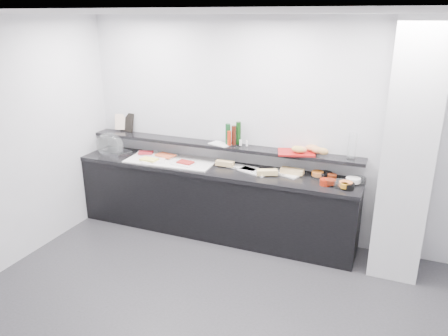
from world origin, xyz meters
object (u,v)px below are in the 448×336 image
at_px(cloche_base, 116,152).
at_px(framed_print, 127,122).
at_px(sandwich_plate_mid, 254,172).
at_px(carafe, 352,146).
at_px(condiment_tray, 220,144).
at_px(bread_tray, 296,152).

xyz_separation_m(cloche_base, framed_print, (0.02, 0.27, 0.36)).
bearing_deg(sandwich_plate_mid, framed_print, -168.25).
height_order(cloche_base, carafe, carafe).
xyz_separation_m(cloche_base, carafe, (3.08, 0.16, 0.38)).
distance_m(sandwich_plate_mid, carafe, 1.18).
bearing_deg(framed_print, cloche_base, -80.85).
relative_size(cloche_base, condiment_tray, 1.39).
height_order(sandwich_plate_mid, framed_print, framed_print).
relative_size(sandwich_plate_mid, condiment_tray, 1.41).
bearing_deg(condiment_tray, framed_print, -167.26).
height_order(condiment_tray, bread_tray, bread_tray).
bearing_deg(bread_tray, framed_print, 160.48).
bearing_deg(condiment_tray, carafe, 18.36).
bearing_deg(framed_print, sandwich_plate_mid, 6.07).
height_order(cloche_base, framed_print, framed_print).
distance_m(cloche_base, sandwich_plate_mid, 1.99).
xyz_separation_m(sandwich_plate_mid, condiment_tray, (-0.50, 0.15, 0.25)).
xyz_separation_m(condiment_tray, carafe, (1.59, 0.02, 0.14)).
height_order(cloche_base, bread_tray, bread_tray).
bearing_deg(framed_print, carafe, 12.18).
distance_m(sandwich_plate_mid, bread_tray, 0.56).
relative_size(bread_tray, carafe, 1.41).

